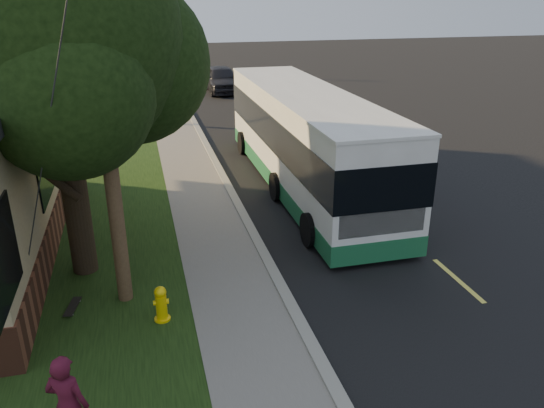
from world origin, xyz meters
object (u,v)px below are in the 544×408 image
(bare_tree_near, at_px, (117,78))
(transit_bus, at_px, (305,137))
(traffic_signal, at_px, (172,32))
(distant_car, at_px, (221,79))
(fire_hydrant, at_px, (161,304))
(utility_pole, at_px, (99,79))
(skateboarder, at_px, (68,406))
(skateboard_main, at_px, (73,307))
(bare_tree_far, at_px, (127,54))
(leafy_tree, at_px, (55,41))

(bare_tree_near, height_order, transit_bus, bare_tree_near)
(traffic_signal, xyz_separation_m, transit_bus, (2.00, -27.22, -1.47))
(traffic_signal, bearing_deg, distant_car, -75.74)
(fire_hydrant, distance_m, transit_bus, 8.58)
(fire_hydrant, bearing_deg, utility_pole, 125.38)
(skateboarder, bearing_deg, skateboard_main, -62.74)
(utility_pole, relative_size, bare_tree_far, 2.25)
(skateboarder, bearing_deg, bare_tree_far, -69.94)
(traffic_signal, relative_size, distant_car, 1.13)
(bare_tree_near, distance_m, distant_car, 9.58)
(traffic_signal, xyz_separation_m, skateboard_main, (-4.85, -33.16, -3.04))
(leafy_tree, xyz_separation_m, skateboarder, (0.18, -5.62, -4.29))
(fire_hydrant, xyz_separation_m, transit_bus, (5.10, 6.78, 1.26))
(bare_tree_near, bearing_deg, traffic_signal, 75.96)
(bare_tree_far, xyz_separation_m, skateboarder, (-0.99, -32.97, -1.12))
(utility_pole, bearing_deg, skateboarder, -99.76)
(bare_tree_far, bearing_deg, leafy_tree, -92.45)
(bare_tree_far, xyz_separation_m, transit_bus, (5.50, -23.22, -0.31))
(fire_hydrant, distance_m, skateboarder, 3.31)
(skateboard_main, bearing_deg, distant_car, 73.70)
(skateboard_main, bearing_deg, bare_tree_near, 87.15)
(distant_car, bearing_deg, skateboarder, -104.47)
(fire_hydrant, bearing_deg, traffic_signal, 84.79)
(utility_pole, xyz_separation_m, transit_bus, (5.80, 5.79, -2.94))
(distant_car, bearing_deg, fire_hydrant, -103.00)
(fire_hydrant, distance_m, utility_pole, 4.37)
(utility_pole, height_order, bare_tree_near, utility_pole)
(skateboard_main, bearing_deg, fire_hydrant, -25.64)
(bare_tree_near, relative_size, skateboard_main, 5.85)
(utility_pole, height_order, skateboard_main, utility_pole)
(utility_pole, height_order, traffic_signal, utility_pole)
(leafy_tree, relative_size, distant_car, 1.61)
(transit_bus, bearing_deg, distant_car, 89.21)
(skateboarder, bearing_deg, traffic_signal, -75.14)
(transit_bus, bearing_deg, skateboarder, -123.62)
(leafy_tree, bearing_deg, transit_bus, 31.81)
(leafy_tree, distance_m, traffic_signal, 31.76)
(bare_tree_far, relative_size, skateboarder, 2.49)
(leafy_tree, bearing_deg, utility_pole, -62.40)
(bare_tree_far, bearing_deg, fire_hydrant, -89.24)
(bare_tree_far, bearing_deg, traffic_signal, 48.81)
(leafy_tree, bearing_deg, distant_car, 72.89)
(leafy_tree, xyz_separation_m, skateboard_main, (-0.18, -1.81, -5.05))
(distant_car, bearing_deg, leafy_tree, -108.09)
(traffic_signal, bearing_deg, transit_bus, -85.80)
(utility_pole, bearing_deg, leafy_tree, 117.60)
(utility_pole, distance_m, bare_tree_near, 17.19)
(fire_hydrant, bearing_deg, transit_bus, 53.08)
(utility_pole, distance_m, bare_tree_far, 29.13)
(leafy_tree, xyz_separation_m, transit_bus, (6.67, 4.14, -3.48))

